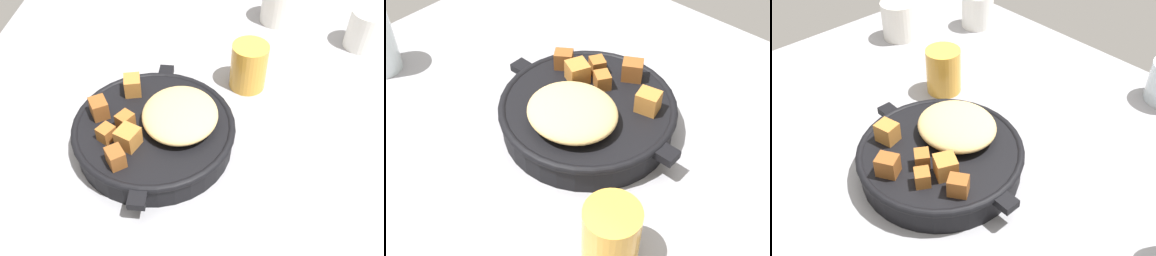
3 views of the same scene
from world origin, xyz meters
TOP-DOWN VIEW (x-y plane):
  - ground_plane at (0.00, 0.00)cm, footprint 95.77×85.09cm
  - cast_iron_skillet at (3.54, -5.11)cm, footprint 29.17×24.83cm
  - white_creamer_pitcher at (-26.61, 31.39)cm, footprint 7.17×7.17cm
  - ceramic_mug_white at (-34.29, 15.09)cm, footprint 7.71×7.71cm
  - juice_glass_amber at (-12.16, 8.70)cm, footprint 6.39×6.39cm

SIDE VIEW (x-z plane):
  - ground_plane at x=0.00cm, z-range -2.40..0.00cm
  - cast_iron_skillet at x=3.54cm, z-range -0.74..6.96cm
  - white_creamer_pitcher at x=-26.61cm, z-range 0.00..7.64cm
  - ceramic_mug_white at x=-34.29cm, z-range 0.00..8.10cm
  - juice_glass_amber at x=-12.16cm, z-range 0.00..8.46cm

